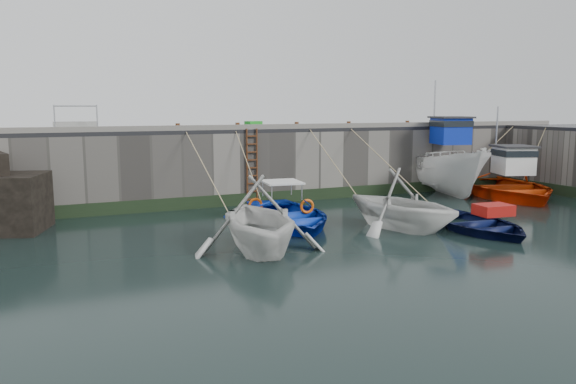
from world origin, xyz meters
name	(u,v)px	position (x,y,z in m)	size (l,w,h in m)	color
ground	(445,256)	(0.00, 0.00, 0.00)	(120.00, 120.00, 0.00)	black
quay_back	(273,162)	(0.00, 12.50, 1.50)	(30.00, 5.00, 3.00)	slate
road_back	(273,129)	(0.00, 12.50, 3.08)	(30.00, 5.00, 0.16)	black
kerb_back	(293,126)	(0.00, 10.15, 3.26)	(30.00, 0.30, 0.20)	slate
algae_back	(295,196)	(0.00, 9.96, 0.25)	(30.00, 0.08, 0.50)	black
ladder	(252,167)	(-2.00, 9.91, 1.59)	(0.51, 0.08, 3.20)	#3F1E0F
boat_near_white	(258,250)	(-4.48, 2.71, 0.00)	(4.03, 4.66, 2.46)	silver
boat_near_white_rope	(211,219)	(-4.48, 7.61, 0.00)	(0.04, 5.45, 3.10)	tan
boat_near_blue	(286,224)	(-2.28, 5.73, 0.00)	(3.96, 5.54, 1.15)	#0C31B8
boat_near_blue_rope	(253,208)	(-2.28, 9.12, 0.00)	(0.04, 3.14, 3.10)	tan
boat_near_blacktrim	(400,228)	(0.96, 3.49, 0.00)	(3.84, 4.45, 2.34)	silver
boat_near_blacktrim_rope	(336,207)	(0.96, 7.99, 0.00)	(0.04, 4.78, 3.10)	tan
boat_near_navy	(476,230)	(3.16, 2.26, 0.00)	(3.27, 4.59, 0.95)	#09103A
boat_near_navy_rope	(389,206)	(3.16, 7.38, 0.00)	(0.04, 5.85, 3.10)	tan
boat_far_white	(443,169)	(7.61, 9.46, 1.14)	(4.18, 7.46, 5.72)	silver
boat_far_orange	(506,186)	(9.49, 7.33, 0.47)	(7.04, 8.29, 4.46)	#ED400C
fish_crate	(253,125)	(-1.59, 10.81, 3.32)	(0.66, 0.43, 0.32)	green
railing	(76,126)	(-8.75, 11.25, 3.36)	(1.60, 1.05, 1.00)	#A5A8AD
bollard_a	(178,127)	(-5.00, 10.25, 3.30)	(0.18, 0.18, 0.28)	#3F1E0F
bollard_b	(238,126)	(-2.50, 10.25, 3.30)	(0.18, 0.18, 0.28)	#3F1E0F
bollard_c	(297,125)	(0.20, 10.25, 3.30)	(0.18, 0.18, 0.28)	#3F1E0F
bollard_d	(349,124)	(2.80, 10.25, 3.30)	(0.18, 0.18, 0.28)	#3F1E0F
bollard_e	(407,124)	(6.00, 10.25, 3.30)	(0.18, 0.18, 0.28)	#3F1E0F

